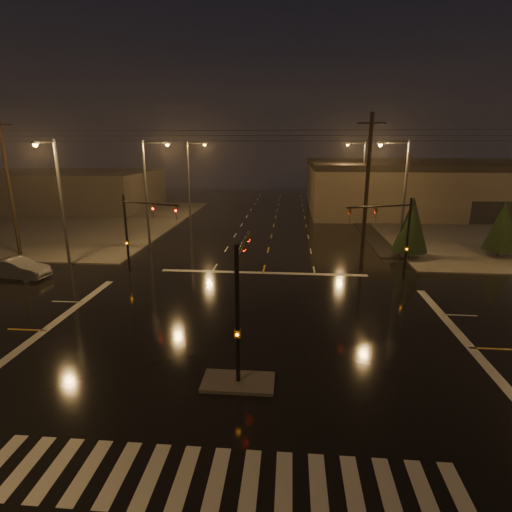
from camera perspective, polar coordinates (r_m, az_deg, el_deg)
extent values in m
plane|color=black|center=(20.92, -1.11, -11.75)|extent=(140.00, 140.00, 0.00)
cube|color=#46443E|center=(58.86, -28.16, 4.42)|extent=(36.00, 36.00, 0.12)
cube|color=#46443E|center=(17.45, -2.56, -17.55)|extent=(3.00, 1.60, 0.15)
cube|color=beige|center=(13.64, -5.66, -29.27)|extent=(15.00, 2.60, 0.01)
cube|color=beige|center=(31.06, 1.02, -2.41)|extent=(16.00, 0.50, 0.01)
cube|color=brown|center=(72.69, 32.32, 8.41)|extent=(60.00, 28.00, 7.00)
cube|color=black|center=(72.48, 32.70, 10.98)|extent=(60.20, 28.20, 0.80)
cube|color=#413D39|center=(71.22, -26.69, 8.49)|extent=(30.00, 18.00, 5.60)
cylinder|color=black|center=(16.04, -2.69, -8.77)|extent=(0.18, 0.18, 6.00)
cylinder|color=black|center=(17.34, -1.81, 1.87)|extent=(0.12, 4.50, 0.12)
imported|color=#594707|center=(19.31, -1.11, 3.15)|extent=(0.16, 0.20, 1.00)
cube|color=#594707|center=(16.34, -2.65, -11.00)|extent=(0.25, 0.18, 0.35)
cylinder|color=black|center=(30.91, 20.80, 2.22)|extent=(0.18, 0.18, 6.00)
cylinder|color=black|center=(29.08, 17.24, 6.78)|extent=(4.74, 1.82, 0.12)
imported|color=#594707|center=(27.96, 13.29, 6.63)|extent=(0.24, 0.22, 1.00)
cube|color=#594707|center=(31.07, 20.68, 0.97)|extent=(0.25, 0.18, 0.35)
cylinder|color=black|center=(32.24, -18.01, 3.00)|extent=(0.18, 0.18, 6.00)
cylinder|color=black|center=(30.18, -14.88, 7.26)|extent=(4.74, 1.82, 0.12)
imported|color=#594707|center=(28.81, -11.39, 6.99)|extent=(0.24, 0.22, 1.00)
cube|color=#594707|center=(32.39, -17.90, 1.79)|extent=(0.25, 0.18, 0.35)
cylinder|color=#38383A|center=(39.16, -15.41, 8.29)|extent=(0.24, 0.24, 10.00)
cylinder|color=#38383A|center=(38.49, -14.21, 15.43)|extent=(2.40, 0.14, 0.14)
cube|color=#38383A|center=(38.15, -12.58, 15.46)|extent=(0.70, 0.30, 0.18)
sphere|color=orange|center=(38.15, -12.57, 15.26)|extent=(0.32, 0.32, 0.32)
cylinder|color=#38383A|center=(54.38, -9.60, 10.53)|extent=(0.24, 0.24, 10.00)
cylinder|color=#38383A|center=(53.90, -8.56, 15.64)|extent=(2.40, 0.14, 0.14)
cube|color=#38383A|center=(53.66, -7.37, 15.63)|extent=(0.70, 0.30, 0.18)
sphere|color=orange|center=(53.66, -7.37, 15.50)|extent=(0.32, 0.32, 0.32)
cylinder|color=#38383A|center=(36.05, 20.36, 7.29)|extent=(0.24, 0.24, 10.00)
cylinder|color=#38383A|center=(35.46, 19.17, 15.09)|extent=(2.40, 0.14, 0.14)
cube|color=#38383A|center=(35.22, 17.37, 15.15)|extent=(0.70, 0.30, 0.18)
sphere|color=orange|center=(35.22, 17.35, 14.94)|extent=(0.32, 0.32, 0.32)
cylinder|color=#38383A|center=(55.49, 15.04, 10.32)|extent=(0.24, 0.24, 10.00)
cylinder|color=#38383A|center=(55.10, 14.13, 15.36)|extent=(2.40, 0.14, 0.14)
cube|color=#38383A|center=(54.95, 12.95, 15.38)|extent=(0.70, 0.30, 0.18)
sphere|color=orange|center=(54.95, 12.94, 15.24)|extent=(0.32, 0.32, 0.32)
cylinder|color=#38383A|center=(35.27, -25.97, 6.53)|extent=(0.24, 0.24, 10.00)
cylinder|color=#38383A|center=(33.94, -28.00, 14.17)|extent=(0.14, 2.40, 0.14)
cube|color=#38383A|center=(33.01, -29.03, 13.97)|extent=(0.30, 0.70, 0.18)
sphere|color=orange|center=(33.01, -28.99, 13.74)|extent=(0.32, 0.32, 0.32)
cylinder|color=black|center=(40.54, -31.74, 8.20)|extent=(0.32, 0.32, 12.00)
cylinder|color=black|center=(33.22, 15.51, 8.81)|extent=(0.32, 0.32, 12.00)
cube|color=black|center=(33.06, 16.20, 17.78)|extent=(2.20, 0.12, 0.12)
cylinder|color=black|center=(37.32, 20.95, 0.18)|extent=(0.18, 0.18, 0.70)
cone|color=black|center=(36.75, 21.36, 4.22)|extent=(2.98, 2.98, 4.66)
cylinder|color=black|center=(41.22, 31.28, 0.31)|extent=(0.18, 0.18, 0.70)
cone|color=black|center=(40.72, 31.78, 3.77)|extent=(2.81, 2.81, 4.39)
imported|color=slate|center=(34.44, -30.99, -1.55)|extent=(4.85, 2.11, 1.55)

